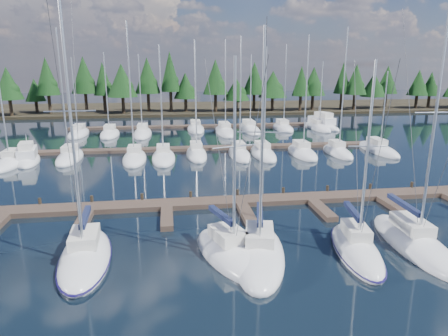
{
  "coord_description": "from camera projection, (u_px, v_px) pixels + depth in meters",
  "views": [
    {
      "loc": [
        -5.69,
        -12.8,
        11.17
      ],
      "look_at": [
        -0.76,
        22.0,
        2.04
      ],
      "focal_mm": 32.0,
      "sensor_mm": 36.0,
      "label": 1
    }
  ],
  "objects": [
    {
      "name": "tree_line",
      "position": [
        187.0,
        82.0,
        90.69
      ],
      "size": [
        183.29,
        11.84,
        13.52
      ],
      "color": "black",
      "rests_on": "far_shore"
    },
    {
      "name": "back_sailboat_rows",
      "position": [
        209.0,
        141.0,
        58.89
      ],
      "size": [
        48.04,
        30.71,
        16.65
      ],
      "color": "silver",
      "rests_on": "ground"
    },
    {
      "name": "motor_yacht_right",
      "position": [
        321.0,
        125.0,
        72.34
      ],
      "size": [
        5.64,
        9.98,
        4.74
      ],
      "color": "silver",
      "rests_on": "ground"
    },
    {
      "name": "motor_yacht_left",
      "position": [
        28.0,
        158.0,
        47.18
      ],
      "size": [
        4.14,
        8.13,
        3.87
      ],
      "color": "silver",
      "rests_on": "ground"
    },
    {
      "name": "far_shore",
      "position": [
        190.0,
        108.0,
        102.02
      ],
      "size": [
        220.0,
        30.0,
        0.6
      ],
      "primitive_type": "cube",
      "color": "black",
      "rests_on": "ground"
    },
    {
      "name": "front_sailboat_1",
      "position": [
        85.0,
        256.0,
        23.31
      ],
      "size": [
        3.55,
        8.57,
        16.02
      ],
      "color": "silver",
      "rests_on": "ground"
    },
    {
      "name": "front_sailboat_5",
      "position": [
        414.0,
        242.0,
        25.17
      ],
      "size": [
        3.21,
        9.51,
        15.51
      ],
      "color": "silver",
      "rests_on": "ground"
    },
    {
      "name": "front_sailboat_3",
      "position": [
        259.0,
        254.0,
        23.69
      ],
      "size": [
        4.79,
        9.11,
        13.91
      ],
      "color": "silver",
      "rests_on": "ground"
    },
    {
      "name": "front_sailboat_2",
      "position": [
        231.0,
        253.0,
        23.76
      ],
      "size": [
        5.12,
        8.09,
        12.43
      ],
      "color": "silver",
      "rests_on": "ground"
    },
    {
      "name": "back_docks",
      "position": [
        204.0,
        136.0,
        63.31
      ],
      "size": [
        50.0,
        21.8,
        0.4
      ],
      "color": "#49382D",
      "rests_on": "ground"
    },
    {
      "name": "front_sailboat_4",
      "position": [
        356.0,
        249.0,
        24.29
      ],
      "size": [
        3.76,
        8.07,
        12.25
      ],
      "color": "silver",
      "rests_on": "ground"
    },
    {
      "name": "main_dock",
      "position": [
        241.0,
        204.0,
        32.43
      ],
      "size": [
        44.0,
        6.13,
        0.9
      ],
      "color": "#49382D",
      "rests_on": "ground"
    },
    {
      "name": "ground",
      "position": [
        221.0,
        168.0,
        44.6
      ],
      "size": [
        260.0,
        260.0,
        0.0
      ],
      "primitive_type": "plane",
      "color": "black",
      "rests_on": "ground"
    }
  ]
}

